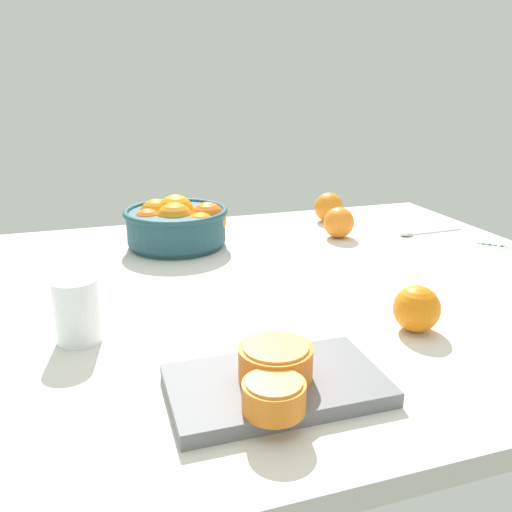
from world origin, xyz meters
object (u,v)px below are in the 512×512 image
Objects in this scene: fruit_bowl at (178,224)px; loose_orange_2 at (329,207)px; orange_half_0 at (276,362)px; orange_half_1 at (274,396)px; loose_orange_0 at (417,309)px; cutting_board at (276,385)px; spoon at (421,233)px; loose_orange_1 at (339,222)px; juice_glass at (77,314)px.

loose_orange_2 is (40.83, 9.59, -1.44)cm from fruit_bowl.
orange_half_1 is at bearing -111.53° from orange_half_0.
loose_orange_0 is (27.54, 14.96, -0.21)cm from orange_half_1.
loose_orange_0 is at bearing 19.75° from orange_half_0.
cutting_board is (0.73, -60.85, -4.23)cm from fruit_bowl.
loose_orange_2 reaches higher than spoon.
loose_orange_0 is 0.96× the size of loose_orange_1.
loose_orange_2 is at bearing 60.26° from orange_half_0.
orange_half_1 is at bearing -151.50° from loose_orange_0.
fruit_bowl is 37.02cm from loose_orange_1.
loose_orange_1 is at bearing 31.43° from juice_glass.
orange_half_1 is 0.39× the size of spoon.
orange_half_1 is (-2.42, -5.80, 2.68)cm from cutting_board.
orange_half_1 is (-2.33, -5.91, -0.36)cm from orange_half_0.
orange_half_1 is (19.48, -26.79, -0.49)cm from juice_glass.
fruit_bowl is 57.41cm from spoon.
cutting_board is 76.65cm from spoon.
spoon is at bearing -11.07° from loose_orange_1.
fruit_bowl is 2.45× the size of juice_glass.
loose_orange_0 is (47.02, -11.84, -0.69)cm from juice_glass.
fruit_bowl is at bearing 62.02° from juice_glass.
loose_orange_1 is at bearing 57.33° from orange_half_0.
fruit_bowl reaches higher than loose_orange_2.
loose_orange_1 is at bearing 58.29° from orange_half_1.
spoon is (15.77, -17.97, -3.30)cm from loose_orange_2.
loose_orange_2 is at bearing 13.22° from fruit_bowl.
orange_half_1 is at bearing -135.01° from spoon.
fruit_bowl is 3.03× the size of loose_orange_2.
spoon is at bearing 43.10° from orange_half_0.
fruit_bowl is at bearing 88.54° from orange_half_1.
loose_orange_1 is (35.99, 56.36, 2.61)cm from cutting_board.
fruit_bowl is 1.30× the size of spoon.
orange_half_1 is 87.30cm from loose_orange_2.
juice_glass is (-21.17, -39.86, -1.06)cm from fruit_bowl.
juice_glass is at bearing -117.98° from fruit_bowl.
orange_half_1 is 31.34cm from loose_orange_0.
orange_half_0 reaches higher than spoon.
juice_glass is 0.36× the size of cutting_board.
spoon is at bearing 44.99° from orange_half_1.
loose_orange_2 is at bearing 38.58° from juice_glass.
loose_orange_2 is (14.98, 61.29, 0.31)cm from loose_orange_0.
loose_orange_2 is at bearing 60.35° from cutting_board.
loose_orange_2 is at bearing 60.85° from orange_half_1.
juice_glass is at bearing 136.23° from orange_half_0.
orange_half_1 is 1.00× the size of loose_orange_0.
loose_orange_0 is (25.21, 9.05, -0.57)cm from orange_half_0.
loose_orange_1 is at bearing -6.97° from fruit_bowl.
loose_orange_0 is at bearing -125.37° from spoon.
juice_glass is 1.06× the size of orange_half_0.
loose_orange_2 reaches higher than cutting_board.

